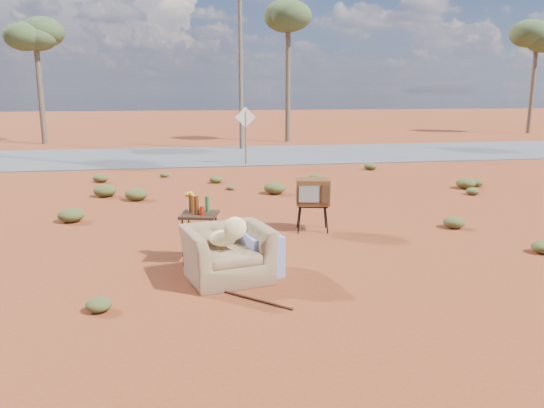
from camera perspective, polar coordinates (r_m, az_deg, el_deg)
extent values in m
plane|color=maroon|center=(8.49, -2.47, -6.97)|extent=(140.00, 140.00, 0.00)
cube|color=#565659|center=(23.14, -7.49, 5.16)|extent=(140.00, 7.00, 0.04)
imported|color=olive|center=(7.91, -4.85, -4.36)|extent=(1.37, 1.05, 1.07)
ellipsoid|color=#F0DA93|center=(7.92, -5.38, -3.69)|extent=(0.39, 0.39, 0.23)
ellipsoid|color=#F0DA93|center=(7.66, -4.01, -2.62)|extent=(0.34, 0.17, 0.34)
cube|color=navy|center=(8.26, -1.29, -5.22)|extent=(0.68, 0.89, 0.63)
cube|color=black|center=(10.64, 4.38, -0.10)|extent=(0.66, 0.55, 0.03)
cylinder|color=black|center=(10.48, 2.97, -1.76)|extent=(0.03, 0.03, 0.53)
cylinder|color=black|center=(10.52, 5.89, -1.76)|extent=(0.03, 0.03, 0.53)
cylinder|color=black|center=(10.88, 2.88, -1.23)|extent=(0.03, 0.03, 0.53)
cylinder|color=black|center=(10.92, 5.70, -1.24)|extent=(0.03, 0.03, 0.53)
cube|color=brown|center=(10.58, 4.41, 1.33)|extent=(0.74, 0.62, 0.51)
cube|color=gray|center=(10.32, 4.00, 1.05)|extent=(0.39, 0.09, 0.32)
cube|color=#472D19|center=(10.34, 5.76, 1.05)|extent=(0.15, 0.05, 0.36)
cube|color=#392314|center=(8.66, -7.83, -1.15)|extent=(0.69, 0.69, 0.05)
cylinder|color=black|center=(8.59, -9.55, -4.08)|extent=(0.03, 0.03, 0.80)
cylinder|color=black|center=(8.50, -6.53, -4.16)|extent=(0.03, 0.03, 0.80)
cylinder|color=black|center=(9.02, -8.91, -3.28)|extent=(0.03, 0.03, 0.80)
cylinder|color=black|center=(8.94, -6.02, -3.34)|extent=(0.03, 0.03, 0.80)
cylinder|color=#45220B|center=(8.71, -8.68, 0.05)|extent=(0.08, 0.08, 0.30)
cylinder|color=#45220B|center=(8.54, -8.13, -0.09)|extent=(0.08, 0.08, 0.32)
cylinder|color=#255728|center=(8.71, -6.97, 0.04)|extent=(0.07, 0.07, 0.28)
cylinder|color=red|center=(8.52, -7.54, -0.69)|extent=(0.07, 0.07, 0.15)
cylinder|color=silver|center=(8.84, -8.73, -0.22)|extent=(0.09, 0.09, 0.16)
ellipsoid|color=#F7AC1A|center=(8.80, -8.76, 0.86)|extent=(0.18, 0.18, 0.14)
cylinder|color=#4C2114|center=(7.29, -2.32, -10.10)|extent=(1.00, 0.96, 0.04)
cylinder|color=brown|center=(20.19, -2.86, 7.04)|extent=(0.06, 0.06, 2.00)
cube|color=silver|center=(20.14, -2.88, 9.31)|extent=(0.78, 0.04, 0.78)
cylinder|color=brown|center=(30.75, -23.70, 11.52)|extent=(0.28, 0.28, 6.00)
ellipsoid|color=#455A2E|center=(30.87, -24.10, 16.15)|extent=(3.20, 3.20, 2.20)
cylinder|color=brown|center=(29.59, 1.72, 13.49)|extent=(0.28, 0.28, 7.00)
ellipsoid|color=#455A2E|center=(29.81, 1.76, 19.27)|extent=(3.20, 3.20, 2.20)
cylinder|color=brown|center=(39.40, 26.25, 11.57)|extent=(0.28, 0.28, 6.50)
ellipsoid|color=#455A2E|center=(39.53, 26.63, 15.54)|extent=(3.20, 3.20, 2.20)
cylinder|color=brown|center=(25.66, -3.41, 14.81)|extent=(0.20, 0.20, 8.00)
ellipsoid|color=#4C5224|center=(11.53, 18.99, -1.86)|extent=(0.44, 0.44, 0.24)
ellipsoid|color=#4C5224|center=(14.81, -17.53, 1.39)|extent=(0.60, 0.60, 0.33)
ellipsoid|color=#4C5224|center=(15.38, 20.76, 1.30)|extent=(0.36, 0.36, 0.20)
ellipsoid|color=#4C5224|center=(16.72, 4.74, 2.89)|extent=(0.40, 0.40, 0.22)
ellipsoid|color=#4C5224|center=(17.66, -11.48, 3.09)|extent=(0.30, 0.30, 0.17)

